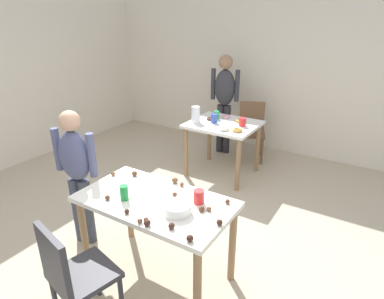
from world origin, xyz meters
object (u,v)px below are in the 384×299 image
dining_table_near (156,211)px  mixing_bowl (177,208)px  chair_far_table (251,127)px  person_adult_far (225,96)px  person_girl_near (77,169)px  chair_near_table (73,273)px  pitcher_far (196,114)px  soda_can (124,193)px  dining_table_far (223,131)px

dining_table_near → mixing_bowl: mixing_bowl is taller
chair_far_table → person_adult_far: person_adult_far is taller
chair_far_table → person_girl_near: person_girl_near is taller
mixing_bowl → chair_near_table: bearing=-122.4°
mixing_bowl → pitcher_far: 2.20m
mixing_bowl → soda_can: 0.46m
person_girl_near → soda_can: 0.71m
person_adult_far → dining_table_far: bearing=-64.1°
dining_table_far → pitcher_far: size_ratio=4.21×
chair_near_table → pitcher_far: 2.70m
dining_table_far → mixing_bowl: size_ratio=4.32×
chair_far_table → person_girl_near: size_ratio=0.65×
soda_can → pitcher_far: size_ratio=0.57×
dining_table_far → person_girl_near: (-0.48, -2.05, 0.16)m
dining_table_far → person_girl_near: 2.11m
mixing_bowl → person_girl_near: bearing=177.1°
dining_table_far → chair_far_table: 0.77m
chair_near_table → person_adult_far: person_adult_far is taller
dining_table_near → chair_near_table: size_ratio=1.43×
chair_near_table → soda_can: (-0.04, 0.59, 0.31)m
dining_table_near → person_adult_far: (-0.77, 2.76, 0.29)m
dining_table_far → chair_far_table: bearing=81.4°
chair_far_table → person_girl_near: (-0.59, -2.79, 0.29)m
dining_table_far → pitcher_far: bearing=-155.6°
dining_table_far → soda_can: size_ratio=7.38×
person_girl_near → mixing_bowl: 1.16m
dining_table_near → pitcher_far: size_ratio=5.81×
person_girl_near → dining_table_far: bearing=76.8°
chair_far_table → soda_can: size_ratio=7.13×
dining_table_near → mixing_bowl: size_ratio=5.96×
person_girl_near → dining_table_near: bearing=0.1°
chair_far_table → chair_near_table: bearing=-87.5°
chair_near_table → person_adult_far: size_ratio=0.56×
person_adult_far → pitcher_far: person_adult_far is taller
dining_table_near → dining_table_far: same height
pitcher_far → soda_can: bearing=-74.4°
person_adult_far → mixing_bowl: bearing=-70.0°
chair_far_table → soda_can: 2.94m
chair_far_table → person_adult_far: (-0.46, -0.03, 0.44)m
person_girl_near → chair_near_table: bearing=-43.8°
dining_table_near → chair_far_table: size_ratio=1.43×
dining_table_near → dining_table_far: 2.09m
person_adult_far → soda_can: bearing=-78.9°
chair_near_table → person_girl_near: size_ratio=0.65×
chair_near_table → mixing_bowl: (0.41, 0.65, 0.29)m
chair_near_table → chair_far_table: same height
chair_near_table → dining_table_far: bearing=95.5°
person_adult_far → soda_can: 2.95m
chair_far_table → mixing_bowl: 2.92m
mixing_bowl → soda_can: bearing=-171.8°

